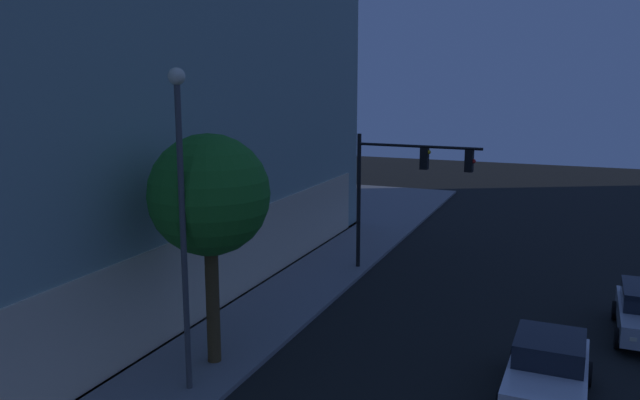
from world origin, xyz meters
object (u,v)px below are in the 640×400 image
at_px(car_white, 548,369).
at_px(traffic_light_far_corner, 404,175).
at_px(street_lamp_sidewalk, 182,196).
at_px(sidewalk_tree, 209,196).

bearing_deg(car_white, traffic_light_far_corner, 34.95).
bearing_deg(car_white, street_lamp_sidewalk, 110.14).
bearing_deg(street_lamp_sidewalk, car_white, -69.86).
height_order(traffic_light_far_corner, sidewalk_tree, sidewalk_tree).
xyz_separation_m(street_lamp_sidewalk, car_white, (3.30, -9.01, -4.61)).
height_order(street_lamp_sidewalk, sidewalk_tree, street_lamp_sidewalk).
height_order(traffic_light_far_corner, street_lamp_sidewalk, street_lamp_sidewalk).
relative_size(street_lamp_sidewalk, car_white, 1.94).
bearing_deg(car_white, sidewalk_tree, 99.70).
bearing_deg(traffic_light_far_corner, street_lamp_sidewalk, 168.21).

